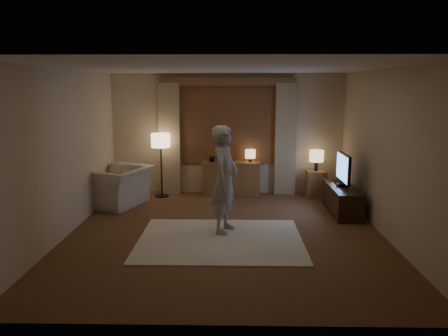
{
  "coord_description": "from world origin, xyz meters",
  "views": [
    {
      "loc": [
        0.12,
        -6.69,
        2.32
      ],
      "look_at": [
        -0.03,
        0.6,
        0.96
      ],
      "focal_mm": 35.0,
      "sensor_mm": 36.0,
      "label": 1
    }
  ],
  "objects_px": {
    "tv_stand": "(342,200)",
    "side_table": "(315,184)",
    "armchair": "(118,187)",
    "person": "(225,179)",
    "sideboard": "(231,180)"
  },
  "relations": [
    {
      "from": "tv_stand",
      "to": "person",
      "type": "relative_size",
      "value": 0.82
    },
    {
      "from": "armchair",
      "to": "person",
      "type": "height_order",
      "value": "person"
    },
    {
      "from": "sideboard",
      "to": "side_table",
      "type": "xyz_separation_m",
      "value": [
        1.8,
        -0.05,
        -0.07
      ]
    },
    {
      "from": "sideboard",
      "to": "tv_stand",
      "type": "height_order",
      "value": "sideboard"
    },
    {
      "from": "tv_stand",
      "to": "person",
      "type": "xyz_separation_m",
      "value": [
        -2.16,
        -1.15,
        0.63
      ]
    },
    {
      "from": "sideboard",
      "to": "tv_stand",
      "type": "bearing_deg",
      "value": -32.02
    },
    {
      "from": "side_table",
      "to": "person",
      "type": "xyz_separation_m",
      "value": [
        -1.9,
        -2.39,
        0.6
      ]
    },
    {
      "from": "armchair",
      "to": "side_table",
      "type": "distance_m",
      "value": 4.12
    },
    {
      "from": "side_table",
      "to": "person",
      "type": "relative_size",
      "value": 0.33
    },
    {
      "from": "sideboard",
      "to": "armchair",
      "type": "bearing_deg",
      "value": -158.99
    },
    {
      "from": "armchair",
      "to": "side_table",
      "type": "relative_size",
      "value": 2.09
    },
    {
      "from": "person",
      "to": "armchair",
      "type": "bearing_deg",
      "value": 70.98
    },
    {
      "from": "tv_stand",
      "to": "side_table",
      "type": "bearing_deg",
      "value": 101.88
    },
    {
      "from": "person",
      "to": "sideboard",
      "type": "bearing_deg",
      "value": 15.13
    },
    {
      "from": "side_table",
      "to": "person",
      "type": "distance_m",
      "value": 3.11
    }
  ]
}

